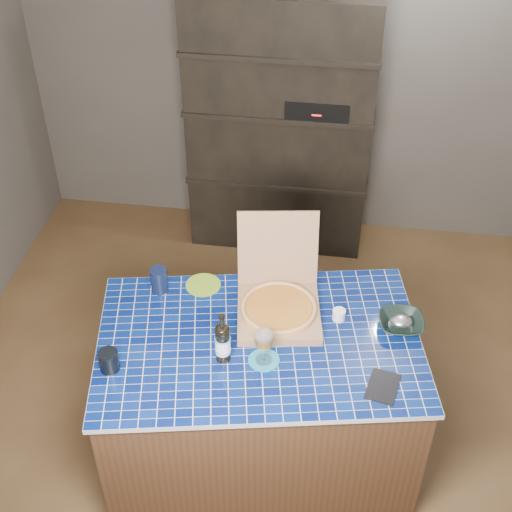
% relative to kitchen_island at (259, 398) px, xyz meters
% --- Properties ---
extents(room, '(3.50, 3.50, 3.50)m').
position_rel_kitchen_island_xyz_m(room, '(-0.13, 0.35, 0.84)').
color(room, brown).
rests_on(room, ground).
extents(shelving_unit, '(1.20, 0.41, 1.80)m').
position_rel_kitchen_island_xyz_m(shelving_unit, '(-0.13, 1.88, 0.49)').
color(shelving_unit, black).
rests_on(shelving_unit, floor).
extents(kitchen_island, '(1.65, 1.22, 0.82)m').
position_rel_kitchen_island_xyz_m(kitchen_island, '(0.00, 0.00, 0.00)').
color(kitchen_island, '#432B1A').
rests_on(kitchen_island, floor).
extents(pizza_box, '(0.46, 0.53, 0.43)m').
position_rel_kitchen_island_xyz_m(pizza_box, '(0.07, 0.19, 0.47)').
color(pizza_box, '#9A6E4F').
rests_on(pizza_box, kitchen_island).
extents(mead_bottle, '(0.07, 0.07, 0.27)m').
position_rel_kitchen_island_xyz_m(mead_bottle, '(-0.14, -0.14, 0.51)').
color(mead_bottle, black).
rests_on(mead_bottle, kitchen_island).
extents(teal_trivet, '(0.14, 0.14, 0.01)m').
position_rel_kitchen_island_xyz_m(teal_trivet, '(0.04, -0.12, 0.41)').
color(teal_trivet, teal).
rests_on(teal_trivet, kitchen_island).
extents(wine_glass, '(0.09, 0.09, 0.19)m').
position_rel_kitchen_island_xyz_m(wine_glass, '(0.04, -0.12, 0.55)').
color(wine_glass, white).
rests_on(wine_glass, teal_trivet).
extents(tumbler, '(0.09, 0.09, 0.10)m').
position_rel_kitchen_island_xyz_m(tumbler, '(-0.63, -0.27, 0.46)').
color(tumbler, black).
rests_on(tumbler, kitchen_island).
extents(dvd_case, '(0.16, 0.20, 0.01)m').
position_rel_kitchen_island_xyz_m(dvd_case, '(0.57, -0.20, 0.42)').
color(dvd_case, black).
rests_on(dvd_case, kitchen_island).
extents(bowl, '(0.23, 0.23, 0.05)m').
position_rel_kitchen_island_xyz_m(bowl, '(0.65, 0.18, 0.44)').
color(bowl, black).
rests_on(bowl, kitchen_island).
extents(foil_contents, '(0.11, 0.09, 0.05)m').
position_rel_kitchen_island_xyz_m(foil_contents, '(0.65, 0.18, 0.45)').
color(foil_contents, '#B8B7C3').
rests_on(foil_contents, bowl).
extents(white_jar, '(0.06, 0.06, 0.05)m').
position_rel_kitchen_island_xyz_m(white_jar, '(0.36, 0.19, 0.44)').
color(white_jar, white).
rests_on(white_jar, kitchen_island).
extents(navy_cup, '(0.08, 0.08, 0.13)m').
position_rel_kitchen_island_xyz_m(navy_cup, '(-0.54, 0.27, 0.48)').
color(navy_cup, black).
rests_on(navy_cup, kitchen_island).
extents(green_trivet, '(0.18, 0.18, 0.01)m').
position_rel_kitchen_island_xyz_m(green_trivet, '(-0.33, 0.34, 0.41)').
color(green_trivet, olive).
rests_on(green_trivet, kitchen_island).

